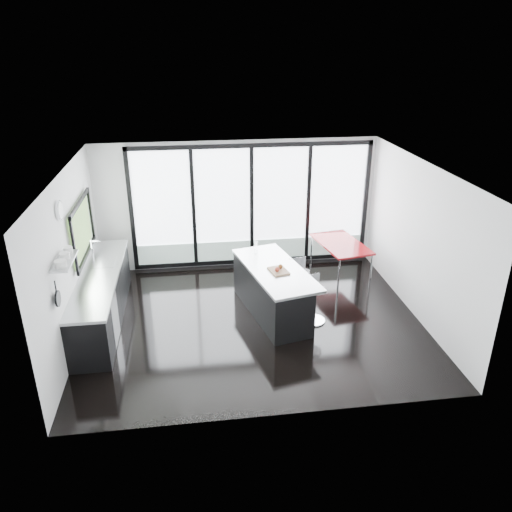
{
  "coord_description": "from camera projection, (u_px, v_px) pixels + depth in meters",
  "views": [
    {
      "loc": [
        -1.01,
        -7.77,
        4.73
      ],
      "look_at": [
        0.1,
        0.3,
        1.15
      ],
      "focal_mm": 35.0,
      "sensor_mm": 36.0,
      "label": 1
    }
  ],
  "objects": [
    {
      "name": "bar_stool_far",
      "position": [
        299.0,
        287.0,
        9.52
      ],
      "size": [
        0.5,
        0.5,
        0.7
      ],
      "primitive_type": "cylinder",
      "rotation": [
        0.0,
        0.0,
        0.15
      ],
      "color": "silver",
      "rests_on": "floor"
    },
    {
      "name": "floor",
      "position": [
        253.0,
        321.0,
        9.07
      ],
      "size": [
        6.0,
        5.0,
        0.0
      ],
      "primitive_type": "cube",
      "color": "black",
      "rests_on": "ground"
    },
    {
      "name": "wall_back",
      "position": [
        250.0,
        211.0,
        10.83
      ],
      "size": [
        6.0,
        0.09,
        2.8
      ],
      "color": "silver",
      "rests_on": "ground"
    },
    {
      "name": "counter_cabinets",
      "position": [
        102.0,
        297.0,
        8.91
      ],
      "size": [
        0.69,
        3.24,
        1.36
      ],
      "color": "black",
      "rests_on": "floor"
    },
    {
      "name": "wall_left",
      "position": [
        74.0,
        244.0,
        8.32
      ],
      "size": [
        0.26,
        5.0,
        2.8
      ],
      "color": "silver",
      "rests_on": "ground"
    },
    {
      "name": "bar_stool_near",
      "position": [
        314.0,
        305.0,
        8.93
      ],
      "size": [
        0.52,
        0.52,
        0.67
      ],
      "primitive_type": "cylinder",
      "rotation": [
        0.0,
        0.0,
        0.26
      ],
      "color": "silver",
      "rests_on": "floor"
    },
    {
      "name": "red_table",
      "position": [
        340.0,
        260.0,
        10.61
      ],
      "size": [
        1.07,
        1.57,
        0.77
      ],
      "primitive_type": "cube",
      "rotation": [
        0.0,
        0.0,
        0.18
      ],
      "color": "maroon",
      "rests_on": "floor"
    },
    {
      "name": "wall_front",
      "position": [
        279.0,
        327.0,
        6.24
      ],
      "size": [
        6.0,
        0.0,
        2.8
      ],
      "primitive_type": "cube",
      "color": "silver",
      "rests_on": "ground"
    },
    {
      "name": "island",
      "position": [
        271.0,
        291.0,
        9.17
      ],
      "size": [
        1.4,
        2.36,
        1.17
      ],
      "color": "black",
      "rests_on": "floor"
    },
    {
      "name": "ceiling",
      "position": [
        252.0,
        169.0,
        7.95
      ],
      "size": [
        6.0,
        5.0,
        0.0
      ],
      "primitive_type": "cube",
      "color": "white",
      "rests_on": "wall_back"
    },
    {
      "name": "wall_right",
      "position": [
        419.0,
        241.0,
        8.89
      ],
      "size": [
        0.0,
        5.0,
        2.8
      ],
      "primitive_type": "cube",
      "color": "silver",
      "rests_on": "ground"
    }
  ]
}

